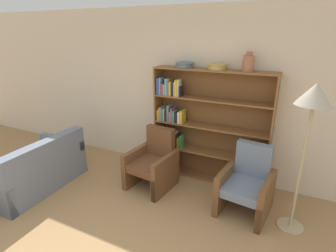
# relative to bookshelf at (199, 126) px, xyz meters

# --- Properties ---
(wall_back) EXTENTS (12.00, 0.06, 2.75)m
(wall_back) POSITION_rel_bookshelf_xyz_m (-0.12, 0.17, 0.47)
(wall_back) COLOR beige
(wall_back) RESTS_ON ground
(bookshelf) EXTENTS (1.88, 0.30, 1.83)m
(bookshelf) POSITION_rel_bookshelf_xyz_m (0.00, 0.00, 0.00)
(bookshelf) COLOR brown
(bookshelf) RESTS_ON ground
(bowl_cream) EXTENTS (0.28, 0.28, 0.08)m
(bowl_cream) POSITION_rel_bookshelf_xyz_m (-0.27, -0.02, 0.97)
(bowl_cream) COLOR slate
(bowl_cream) RESTS_ON bookshelf
(bowl_copper) EXTENTS (0.28, 0.28, 0.09)m
(bowl_copper) POSITION_rel_bookshelf_xyz_m (0.24, -0.02, 0.97)
(bowl_copper) COLOR tan
(bowl_copper) RESTS_ON bookshelf
(vase_tall) EXTENTS (0.16, 0.16, 0.27)m
(vase_tall) POSITION_rel_bookshelf_xyz_m (0.68, -0.02, 1.04)
(vase_tall) COLOR #A36647
(vase_tall) RESTS_ON bookshelf
(couch) EXTENTS (1.00, 1.50, 0.83)m
(couch) POSITION_rel_bookshelf_xyz_m (-2.22, -1.48, -0.62)
(couch) COLOR slate
(couch) RESTS_ON ground
(armchair_leather) EXTENTS (0.71, 0.75, 0.93)m
(armchair_leather) POSITION_rel_bookshelf_xyz_m (-0.53, -0.61, -0.51)
(armchair_leather) COLOR brown
(armchair_leather) RESTS_ON ground
(armchair_cushioned) EXTENTS (0.72, 0.75, 0.93)m
(armchair_cushioned) POSITION_rel_bookshelf_xyz_m (0.92, -0.61, -0.51)
(armchair_cushioned) COLOR brown
(armchair_cushioned) RESTS_ON ground
(floor_lamp) EXTENTS (0.40, 0.40, 1.85)m
(floor_lamp) POSITION_rel_bookshelf_xyz_m (1.52, -0.71, 0.70)
(floor_lamp) COLOR tan
(floor_lamp) RESTS_ON ground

